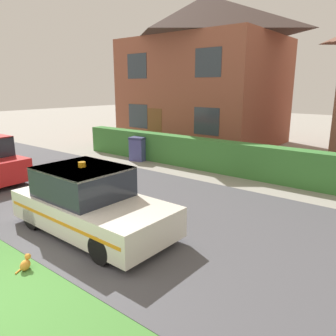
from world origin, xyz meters
name	(u,v)px	position (x,y,z in m)	size (l,w,h in m)	color
road_strip	(161,215)	(0.00, 4.41, 0.01)	(28.00, 6.55, 0.01)	#4C4C51
garden_hedge	(232,158)	(-0.56, 9.23, 0.61)	(15.55, 0.62, 1.23)	#3D7F38
police_car	(90,202)	(-0.65, 2.68, 0.69)	(3.97, 1.82, 1.59)	black
cat	(26,264)	(-0.27, 0.88, 0.12)	(0.24, 0.34, 0.29)	orange
house_left	(204,70)	(-5.49, 14.90, 4.13)	(8.57, 6.76, 8.10)	#93513D
wheelie_bin	(138,149)	(-4.95, 8.73, 0.54)	(0.79, 0.74, 1.06)	#474C8C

